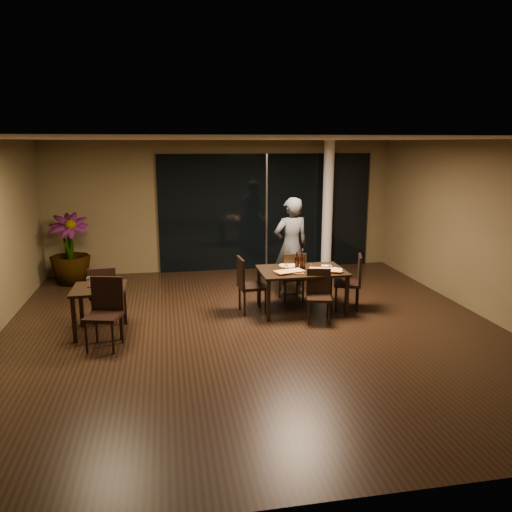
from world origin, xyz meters
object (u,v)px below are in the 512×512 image
Objects in this scene: chair_main_left at (247,282)px; bottle_b at (304,262)px; side_table at (99,295)px; bottle_a at (297,260)px; bottle_c at (302,261)px; chair_main_far at (293,274)px; chair_side_far at (103,291)px; potted_plant at (69,249)px; chair_main_right at (352,279)px; diner at (291,247)px; chair_side_near at (105,309)px; main_table at (302,274)px; chair_main_near at (319,292)px.

bottle_b is at bearing -96.22° from chair_main_left.
side_table is 2.60× the size of bottle_a.
chair_main_far is at bearing 94.17° from bottle_c.
chair_main_left reaches higher than chair_main_far.
chair_side_far is at bearing -179.03° from bottle_c.
chair_side_far is 3.22× the size of bottle_c.
potted_plant reaches higher than chair_side_far.
bottle_c reaches higher than side_table.
bottle_b is (-0.87, 0.12, 0.32)m from chair_main_right.
chair_side_far is 3.47m from bottle_b.
chair_main_left is 1.43m from diner.
chair_main_right is 0.98m from bottle_c.
bottle_a is (3.18, 1.12, 0.33)m from chair_side_near.
potted_plant is at bearing 48.81° from chair_main_left.
chair_side_near reaches higher than bottle_b.
chair_main_left is at bearing -178.25° from bottle_a.
chair_main_right reaches higher than main_table.
chair_main_right is at bearing -26.85° from potted_plant.
potted_plant is 5.04m from bottle_c.
bottle_a is (3.33, 0.07, 0.37)m from chair_side_far.
bottle_c is at bearing -5.97° from bottle_a.
chair_side_near reaches higher than chair_main_left.
bottle_c is at bearing 77.57° from main_table.
potted_plant is (-0.95, 2.56, 0.21)m from chair_side_far.
side_table is at bearing 119.18° from chair_side_near.
chair_side_near is at bearing -160.65° from bottle_a.
bottle_b is at bearing -30.11° from potted_plant.
chair_side_far is at bearing 90.61° from side_table.
bottle_a is at bearing 9.89° from side_table.
bottle_a is (-0.05, -0.46, 0.38)m from chair_main_far.
chair_side_far is at bearing -178.85° from bottle_a.
potted_plant is at bearing 107.31° from side_table.
main_table is 0.78× the size of diner.
chair_main_right is 0.67× the size of potted_plant.
chair_main_right is at bearing -7.57° from bottle_b.
chair_side_near is 3.48m from bottle_b.
chair_main_left reaches higher than main_table.
diner is at bearing 87.81° from bottle_c.
chair_side_near is (-4.17, -0.95, 0.02)m from chair_main_right.
potted_plant reaches higher than chair_main_left.
side_table is at bearing -170.51° from bottle_c.
main_table is 4.88× the size of bottle_a.
chair_side_near is 0.53× the size of diner.
chair_main_left reaches higher than chair_side_far.
chair_side_near is at bearing -75.10° from side_table.
chair_main_right is at bearing 44.77° from chair_main_near.
bottle_c is (0.98, 0.02, 0.34)m from chair_main_left.
bottle_c is (3.42, 0.57, 0.27)m from side_table.
chair_side_far is (-3.41, 0.01, -0.14)m from main_table.
bottle_b is 0.06m from bottle_c.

